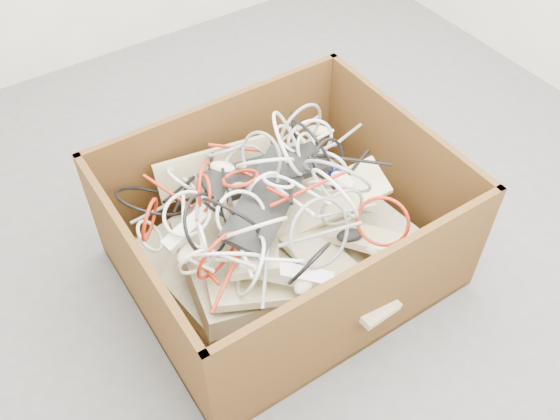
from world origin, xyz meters
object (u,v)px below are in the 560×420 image
cardboard_box (280,245)px  power_strip_left (196,221)px  power_strip_right (286,274)px  vga_plug (334,170)px

cardboard_box → power_strip_left: bearing=163.5°
cardboard_box → power_strip_right: (-0.13, -0.23, 0.18)m
power_strip_left → vga_plug: (0.52, -0.05, -0.00)m
cardboard_box → power_strip_left: 0.37m
power_strip_left → power_strip_right: size_ratio=0.89×
cardboard_box → vga_plug: (0.25, 0.03, 0.23)m
cardboard_box → vga_plug: size_ratio=24.06×
cardboard_box → power_strip_left: size_ratio=4.08×
cardboard_box → power_strip_right: bearing=-118.8°
vga_plug → power_strip_right: bearing=-131.8°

